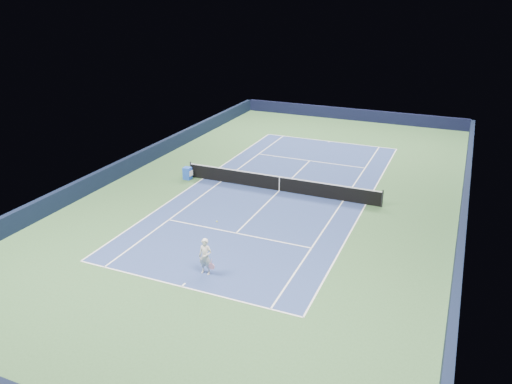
% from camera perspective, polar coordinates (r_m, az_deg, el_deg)
% --- Properties ---
extents(ground, '(40.00, 40.00, 0.00)m').
position_cam_1_polar(ground, '(31.57, 2.68, 0.14)').
color(ground, '#31552E').
rests_on(ground, ground).
extents(wall_far, '(22.00, 0.35, 1.10)m').
position_cam_1_polar(wall_far, '(49.64, 10.90, 8.72)').
color(wall_far, black).
rests_on(wall_far, ground).
extents(wall_right, '(0.35, 40.00, 1.10)m').
position_cam_1_polar(wall_right, '(29.70, 22.64, -2.00)').
color(wall_right, black).
rests_on(wall_right, ground).
extents(wall_left, '(0.35, 40.00, 1.10)m').
position_cam_1_polar(wall_left, '(36.34, -13.52, 3.48)').
color(wall_left, black).
rests_on(wall_left, ground).
extents(court_surface, '(10.97, 23.77, 0.01)m').
position_cam_1_polar(court_surface, '(31.57, 2.68, 0.14)').
color(court_surface, navy).
rests_on(court_surface, ground).
extents(baseline_far, '(10.97, 0.08, 0.00)m').
position_cam_1_polar(baseline_far, '(42.30, 8.40, 5.76)').
color(baseline_far, white).
rests_on(baseline_far, ground).
extents(baseline_near, '(10.97, 0.08, 0.00)m').
position_cam_1_polar(baseline_near, '(22.05, -8.50, -10.65)').
color(baseline_near, white).
rests_on(baseline_near, ground).
extents(sideline_doubles_right, '(0.08, 23.77, 0.00)m').
position_cam_1_polar(sideline_doubles_right, '(30.26, 12.44, -1.39)').
color(sideline_doubles_right, white).
rests_on(sideline_doubles_right, ground).
extents(sideline_doubles_left, '(0.08, 23.77, 0.00)m').
position_cam_1_polar(sideline_doubles_left, '(33.73, -6.07, 1.54)').
color(sideline_doubles_left, white).
rests_on(sideline_doubles_left, ground).
extents(sideline_singles_right, '(0.08, 23.77, 0.00)m').
position_cam_1_polar(sideline_singles_right, '(30.50, 9.93, -1.00)').
color(sideline_singles_right, white).
rests_on(sideline_singles_right, ground).
extents(sideline_singles_left, '(0.08, 23.77, 0.00)m').
position_cam_1_polar(sideline_singles_left, '(33.12, -4.00, 1.21)').
color(sideline_singles_left, white).
rests_on(sideline_singles_left, ground).
extents(service_line_far, '(8.23, 0.08, 0.00)m').
position_cam_1_polar(service_line_far, '(37.26, 6.16, 3.58)').
color(service_line_far, white).
rests_on(service_line_far, ground).
extents(service_line_near, '(8.23, 0.08, 0.00)m').
position_cam_1_polar(service_line_near, '(26.20, -2.29, -4.72)').
color(service_line_near, white).
rests_on(service_line_near, ground).
extents(center_service_line, '(0.08, 12.80, 0.00)m').
position_cam_1_polar(center_service_line, '(31.57, 2.68, 0.15)').
color(center_service_line, white).
rests_on(center_service_line, ground).
extents(center_mark_far, '(0.08, 0.30, 0.00)m').
position_cam_1_polar(center_mark_far, '(42.16, 8.35, 5.70)').
color(center_mark_far, white).
rests_on(center_mark_far, ground).
extents(center_mark_near, '(0.08, 0.30, 0.00)m').
position_cam_1_polar(center_mark_near, '(22.15, -8.29, -10.46)').
color(center_mark_near, white).
rests_on(center_mark_near, ground).
extents(tennis_net, '(12.90, 0.10, 1.07)m').
position_cam_1_polar(tennis_net, '(31.39, 2.69, 0.99)').
color(tennis_net, black).
rests_on(tennis_net, ground).
extents(sponsor_cube, '(0.58, 0.46, 0.82)m').
position_cam_1_polar(sponsor_cube, '(33.65, -7.84, 2.14)').
color(sponsor_cube, blue).
rests_on(sponsor_cube, ground).
extents(tennis_player, '(0.79, 1.24, 2.19)m').
position_cam_1_polar(tennis_player, '(22.41, -5.80, -7.36)').
color(tennis_player, silver).
rests_on(tennis_player, ground).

